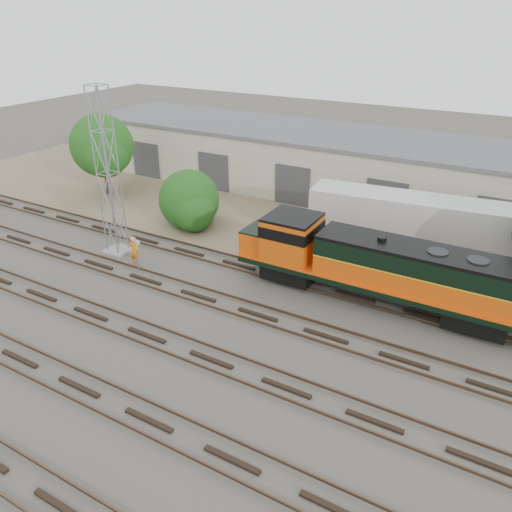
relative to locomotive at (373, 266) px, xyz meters
The scene contains 11 objects.
ground 8.03m from the locomotive, 128.78° to the right, with size 140.00×140.00×0.00m, color #47423A.
dirt_strip 10.46m from the locomotive, 118.18° to the left, with size 80.00×16.00×0.02m, color #726047.
tracks 10.45m from the locomotive, 118.18° to the right, with size 80.00×20.40×0.28m.
warehouse 17.64m from the locomotive, 105.71° to the left, with size 58.40×10.40×5.30m.
locomotive is the anchor object (origin of this frame).
signal_tower 17.60m from the locomotive, behind, with size 1.62×1.62×11.03m.
sign_post 14.51m from the locomotive, 164.78° to the right, with size 0.93×0.30×2.32m.
worker 15.25m from the locomotive, 168.23° to the right, with size 0.72×0.47×1.98m, color orange.
semi_trailer 6.86m from the locomotive, 80.83° to the left, with size 14.25×4.34×4.32m.
tree_west 27.07m from the locomotive, 167.00° to the left, with size 5.71×5.44×7.12m.
tree_mid 16.01m from the locomotive, 165.75° to the left, with size 4.84×4.61×4.61m.
Camera 1 is at (11.33, -18.51, 15.09)m, focal length 35.00 mm.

